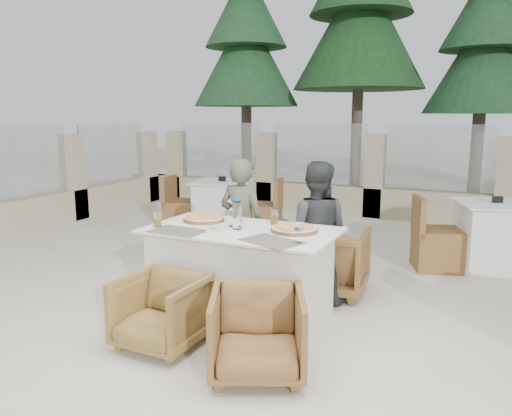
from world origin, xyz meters
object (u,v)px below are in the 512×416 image
at_px(diner_left, 242,225).
at_px(diner_right, 315,232).
at_px(dining_table, 241,273).
at_px(beer_glass_right, 274,217).
at_px(armchair_far_left, 239,256).
at_px(armchair_near_right, 257,333).
at_px(water_bottle, 237,213).
at_px(armchair_near_left, 161,311).
at_px(olive_dish, 214,230).
at_px(pizza_left, 204,219).
at_px(bg_table_b, 494,237).
at_px(beer_glass_left, 158,219).
at_px(armchair_far_right, 330,260).
at_px(bg_table_a, 223,207).
at_px(pizza_right, 294,229).
at_px(wine_glass_centre, 233,216).
at_px(wine_glass_corner, 299,231).

bearing_deg(diner_left, diner_right, -174.42).
xyz_separation_m(dining_table, beer_glass_right, (0.18, 0.30, 0.45)).
distance_m(armchair_far_left, armchair_near_right, 1.82).
relative_size(water_bottle, armchair_near_left, 0.45).
distance_m(olive_dish, armchair_near_left, 0.78).
relative_size(beer_glass_right, diner_left, 0.10).
relative_size(pizza_left, bg_table_b, 0.22).
relative_size(beer_glass_left, armchair_far_right, 0.19).
bearing_deg(diner_left, bg_table_b, -138.80).
bearing_deg(bg_table_a, armchair_far_right, -51.80).
height_order(pizza_left, pizza_right, pizza_right).
height_order(pizza_right, beer_glass_left, beer_glass_left).
relative_size(armchair_near_left, bg_table_b, 0.37).
height_order(dining_table, beer_glass_left, beer_glass_left).
xyz_separation_m(wine_glass_centre, beer_glass_left, (-0.57, -0.30, -0.03)).
distance_m(armchair_far_left, bg_table_a, 2.31).
bearing_deg(beer_glass_right, pizza_left, -166.54).
bearing_deg(pizza_left, beer_glass_left, -121.78).
height_order(beer_glass_right, armchair_near_right, beer_glass_right).
height_order(dining_table, bg_table_a, same).
bearing_deg(wine_glass_corner, wine_glass_centre, 156.29).
relative_size(armchair_far_left, diner_left, 0.49).
height_order(armchair_far_left, bg_table_b, bg_table_b).
bearing_deg(armchair_near_right, pizza_left, 110.64).
bearing_deg(armchair_far_right, armchair_near_left, 59.95).
bearing_deg(armchair_near_left, wine_glass_centre, 79.97).
bearing_deg(armchair_near_left, dining_table, 71.22).
bearing_deg(dining_table, diner_left, 115.83).
bearing_deg(diner_right, armchair_far_right, -114.50).
relative_size(dining_table, pizza_right, 4.17).
relative_size(pizza_right, olive_dish, 3.49).
height_order(wine_glass_corner, beer_glass_left, wine_glass_corner).
xyz_separation_m(beer_glass_right, armchair_near_right, (0.36, -1.13, -0.55)).
xyz_separation_m(dining_table, water_bottle, (-0.03, -0.01, 0.52)).
distance_m(pizza_left, armchair_far_left, 0.77).
height_order(beer_glass_right, olive_dish, beer_glass_right).
height_order(pizza_right, diner_right, diner_right).
height_order(beer_glass_left, armchair_far_left, beer_glass_left).
relative_size(beer_glass_left, armchair_near_left, 0.22).
distance_m(dining_table, beer_glass_right, 0.57).
bearing_deg(diner_left, water_bottle, 117.11).
bearing_deg(beer_glass_right, water_bottle, -123.90).
xyz_separation_m(dining_table, wine_glass_corner, (0.60, -0.24, 0.48)).
relative_size(armchair_far_left, diner_right, 0.49).
distance_m(water_bottle, wine_glass_corner, 0.68).
bearing_deg(beer_glass_left, armchair_near_right, -26.31).
bearing_deg(pizza_left, dining_table, -18.34).
relative_size(pizza_left, water_bottle, 1.35).
relative_size(olive_dish, armchair_far_left, 0.17).
bearing_deg(wine_glass_centre, beer_glass_right, 38.21).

